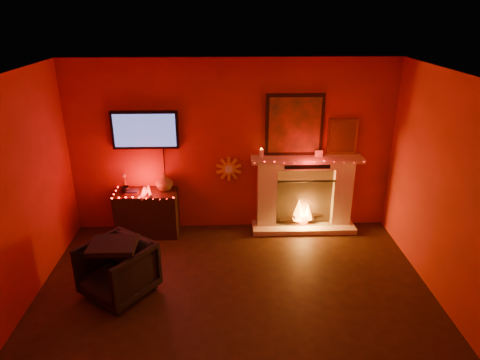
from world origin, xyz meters
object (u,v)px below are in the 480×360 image
at_px(fireplace, 304,186).
at_px(armchair, 118,270).
at_px(tv, 145,130).
at_px(sunburst_clock, 229,169).
at_px(console_table, 148,211).

xyz_separation_m(fireplace, armchair, (-2.59, -1.67, -0.37)).
bearing_deg(tv, sunburst_clock, 1.24).
xyz_separation_m(console_table, armchair, (-0.12, -1.54, -0.05)).
height_order(fireplace, console_table, fireplace).
height_order(console_table, armchair, console_table).
relative_size(fireplace, armchair, 2.82).
height_order(tv, sunburst_clock, tv).
bearing_deg(fireplace, armchair, -147.16).
xyz_separation_m(tv, armchair, (-0.15, -1.73, -1.30)).
distance_m(sunburst_clock, armchair, 2.34).
bearing_deg(fireplace, console_table, -177.07).
xyz_separation_m(sunburst_clock, console_table, (-1.28, -0.22, -0.60)).
xyz_separation_m(fireplace, sunburst_clock, (-1.19, 0.09, 0.28)).
height_order(tv, console_table, tv).
bearing_deg(console_table, tv, 82.13).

